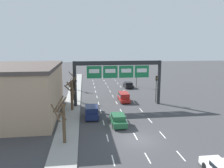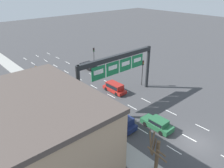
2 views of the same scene
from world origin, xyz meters
name	(u,v)px [view 1 (image 1 of 2)]	position (x,y,z in m)	size (l,w,h in m)	color
ground_plane	(138,140)	(0.00, 0.00, 0.00)	(220.00, 220.00, 0.00)	#3D3D3F
sidewalk_left	(65,143)	(-8.00, 0.00, 0.07)	(2.80, 110.00, 0.15)	#999993
lane_dashes	(119,106)	(0.00, 13.50, 0.01)	(6.72, 67.00, 0.01)	white
sign_gantry	(118,72)	(0.00, 14.37, 5.85)	(15.38, 0.70, 7.81)	#232628
building_near	(9,92)	(-16.75, 10.21, 3.83)	(14.17, 15.71, 7.65)	tan
suv_red	(124,97)	(1.50, 16.78, 0.93)	(1.81, 4.57, 1.67)	maroon
suv_navy	(92,111)	(-4.84, 8.19, 0.97)	(1.97, 3.92, 1.76)	#19234C
car_green	(118,119)	(-1.45, 4.95, 0.79)	(1.84, 4.42, 1.50)	#235B38
car_black	(128,85)	(4.93, 29.46, 0.77)	(1.95, 4.27, 1.44)	black
traffic_light_near_gantry	(156,84)	(7.28, 15.45, 3.51)	(0.30, 0.35, 4.93)	black
traffic_light_mid_block	(136,75)	(7.17, 30.27, 3.03)	(0.30, 0.35, 4.21)	black
tree_bare_closest	(72,93)	(-7.83, 12.13, 2.98)	(2.04, 2.19, 5.35)	brown
tree_bare_second	(73,86)	(-7.89, 18.32, 2.82)	(1.70, 1.71, 5.60)	brown
tree_bare_third	(63,119)	(-8.18, 0.10, 2.80)	(1.75, 2.47, 5.00)	brown
tree_bare_furthest	(75,81)	(-7.89, 27.76, 2.30)	(1.23, 1.26, 3.93)	brown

